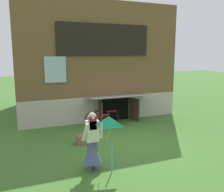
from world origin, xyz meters
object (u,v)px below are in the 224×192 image
(person, at_px, (93,146))
(kite, at_px, (109,129))
(bicycle_red, at_px, (102,118))
(wooden_crate, at_px, (82,140))

(person, height_order, kite, person)
(bicycle_red, bearing_deg, wooden_crate, -116.77)
(person, xyz_separation_m, bicycle_red, (1.62, 3.83, -0.34))
(person, bearing_deg, wooden_crate, 60.15)
(kite, distance_m, bicycle_red, 4.58)
(kite, xyz_separation_m, wooden_crate, (-0.07, 2.45, -1.10))
(person, relative_size, kite, 1.06)
(wooden_crate, bearing_deg, kite, -88.40)
(kite, distance_m, wooden_crate, 2.69)
(person, distance_m, kite, 0.80)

